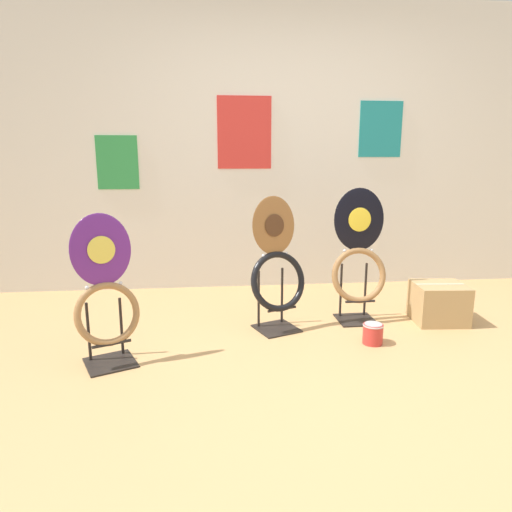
% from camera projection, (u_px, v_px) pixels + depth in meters
% --- Properties ---
extents(ground_plane, '(14.00, 14.00, 0.00)m').
position_uv_depth(ground_plane, '(343.00, 380.00, 2.55)').
color(ground_plane, tan).
extents(wall_back, '(8.00, 0.07, 2.60)m').
position_uv_depth(wall_back, '(287.00, 148.00, 4.22)').
color(wall_back, silver).
rests_on(wall_back, ground_plane).
extents(toilet_seat_display_jazz_black, '(0.42, 0.28, 1.00)m').
position_uv_depth(toilet_seat_display_jazz_black, '(359.00, 260.00, 3.39)').
color(toilet_seat_display_jazz_black, black).
rests_on(toilet_seat_display_jazz_black, ground_plane).
extents(toilet_seat_display_purple_note, '(0.40, 0.37, 0.91)m').
position_uv_depth(toilet_seat_display_purple_note, '(105.00, 295.00, 2.67)').
color(toilet_seat_display_purple_note, black).
rests_on(toilet_seat_display_purple_note, ground_plane).
extents(toilet_seat_display_woodgrain, '(0.46, 0.36, 0.96)m').
position_uv_depth(toilet_seat_display_woodgrain, '(277.00, 272.00, 3.22)').
color(toilet_seat_display_woodgrain, black).
rests_on(toilet_seat_display_woodgrain, ground_plane).
extents(paint_can, '(0.14, 0.14, 0.14)m').
position_uv_depth(paint_can, '(373.00, 333.00, 3.04)').
color(paint_can, red).
rests_on(paint_can, ground_plane).
extents(storage_box, '(0.39, 0.37, 0.30)m').
position_uv_depth(storage_box, '(439.00, 303.00, 3.44)').
color(storage_box, tan).
rests_on(storage_box, ground_plane).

